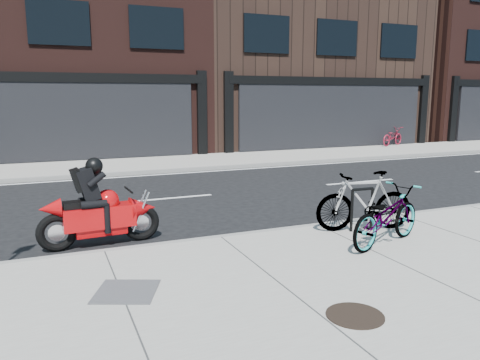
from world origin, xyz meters
name	(u,v)px	position (x,y,z in m)	size (l,w,h in m)	color
ground	(189,217)	(0.00, 0.00, 0.00)	(120.00, 120.00, 0.00)	black
sidewalk_near	(310,312)	(0.00, -5.00, 0.07)	(60.00, 6.00, 0.13)	gray
sidewalk_far	(128,165)	(0.00, 7.75, 0.07)	(60.00, 3.50, 0.13)	gray
building_mideast	(285,28)	(10.00, 14.50, 6.25)	(12.00, 10.00, 12.50)	black
building_east	(448,34)	(22.00, 14.50, 6.50)	(10.00, 10.00, 13.00)	black
bike_rack	(362,205)	(2.54, -2.60, 0.60)	(0.48, 0.08, 0.80)	black
bicycle_front	(386,216)	(2.39, -3.44, 0.62)	(0.65, 1.87, 0.98)	gray
bicycle_rear	(364,201)	(2.59, -2.60, 0.68)	(0.52, 1.84, 1.11)	gray
motorcycle	(105,210)	(-1.88, -1.24, 0.64)	(2.11, 0.51, 1.57)	black
bicycle_far	(392,136)	(13.16, 9.00, 0.59)	(0.60, 1.73, 0.91)	maroon
manhole_cover	(355,315)	(0.35, -5.40, 0.14)	(0.66, 0.66, 0.01)	black
utility_grate	(126,291)	(-1.94, -3.73, 0.14)	(0.75, 0.75, 0.01)	#4D4D4F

